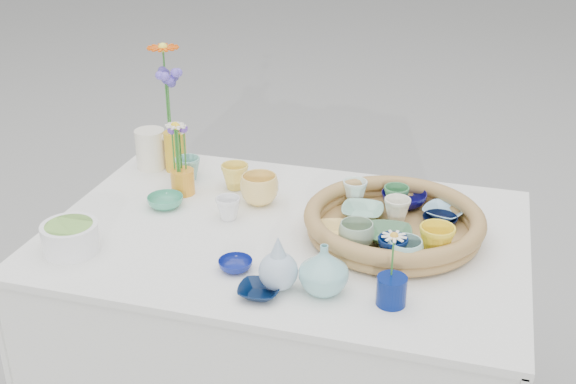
# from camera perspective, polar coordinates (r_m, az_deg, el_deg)

# --- Properties ---
(wicker_tray) EXTENTS (0.47, 0.47, 0.08)m
(wicker_tray) POSITION_cam_1_polar(r_m,az_deg,el_deg) (1.91, 8.35, -2.43)
(wicker_tray) COLOR olive
(wicker_tray) RESTS_ON display_table
(tray_ceramic_0) EXTENTS (0.16, 0.16, 0.04)m
(tray_ceramic_0) POSITION_cam_1_polar(r_m,az_deg,el_deg) (2.05, 9.14, -0.56)
(tray_ceramic_0) COLOR #090846
(tray_ceramic_0) RESTS_ON wicker_tray
(tray_ceramic_1) EXTENTS (0.11, 0.11, 0.03)m
(tray_ceramic_1) POSITION_cam_1_polar(r_m,az_deg,el_deg) (1.95, 11.89, -2.29)
(tray_ceramic_1) COLOR black
(tray_ceramic_1) RESTS_ON wicker_tray
(tray_ceramic_2) EXTENTS (0.12, 0.12, 0.08)m
(tray_ceramic_2) POSITION_cam_1_polar(r_m,az_deg,el_deg) (1.80, 11.64, -3.85)
(tray_ceramic_2) COLOR yellow
(tray_ceramic_2) RESTS_ON wicker_tray
(tray_ceramic_3) EXTENTS (0.13, 0.13, 0.03)m
(tray_ceramic_3) POSITION_cam_1_polar(r_m,az_deg,el_deg) (1.86, 7.96, -3.40)
(tray_ceramic_3) COLOR #41724A
(tray_ceramic_3) RESTS_ON wicker_tray
(tray_ceramic_4) EXTENTS (0.10, 0.10, 0.07)m
(tray_ceramic_4) POSITION_cam_1_polar(r_m,az_deg,el_deg) (1.81, 5.42, -3.46)
(tray_ceramic_4) COLOR #86A488
(tray_ceramic_4) RESTS_ON wicker_tray
(tray_ceramic_5) EXTENTS (0.12, 0.12, 0.03)m
(tray_ceramic_5) POSITION_cam_1_polar(r_m,az_deg,el_deg) (1.97, 5.90, -1.57)
(tray_ceramic_5) COLOR #85BCA4
(tray_ceramic_5) RESTS_ON wicker_tray
(tray_ceramic_6) EXTENTS (0.08, 0.08, 0.07)m
(tray_ceramic_6) POSITION_cam_1_polar(r_m,az_deg,el_deg) (2.04, 5.30, 0.05)
(tray_ceramic_6) COLOR white
(tray_ceramic_6) RESTS_ON wicker_tray
(tray_ceramic_7) EXTENTS (0.09, 0.09, 0.07)m
(tray_ceramic_7) POSITION_cam_1_polar(r_m,az_deg,el_deg) (1.95, 8.61, -1.41)
(tray_ceramic_7) COLOR silver
(tray_ceramic_7) RESTS_ON wicker_tray
(tray_ceramic_8) EXTENTS (0.14, 0.14, 0.03)m
(tray_ceramic_8) POSITION_cam_1_polar(r_m,az_deg,el_deg) (2.01, 12.19, -1.59)
(tray_ceramic_8) COLOR #91C8E7
(tray_ceramic_8) RESTS_ON wicker_tray
(tray_ceramic_9) EXTENTS (0.09, 0.09, 0.07)m
(tray_ceramic_9) POSITION_cam_1_polar(r_m,az_deg,el_deg) (1.76, 8.24, -4.57)
(tray_ceramic_9) COLOR #02123E
(tray_ceramic_9) RESTS_ON wicker_tray
(tray_ceramic_10) EXTENTS (0.13, 0.13, 0.03)m
(tray_ceramic_10) POSITION_cam_1_polar(r_m,az_deg,el_deg) (1.86, 3.92, -3.22)
(tray_ceramic_10) COLOR #E5BB5B
(tray_ceramic_10) RESTS_ON wicker_tray
(tray_ceramic_11) EXTENTS (0.11, 0.11, 0.07)m
(tray_ceramic_11) POSITION_cam_1_polar(r_m,az_deg,el_deg) (1.75, 9.22, -4.76)
(tray_ceramic_11) COLOR #93CBBF
(tray_ceramic_11) RESTS_ON wicker_tray
(tray_ceramic_12) EXTENTS (0.08, 0.08, 0.07)m
(tray_ceramic_12) POSITION_cam_1_polar(r_m,az_deg,el_deg) (2.02, 8.54, -0.45)
(tray_ceramic_12) COLOR #397C49
(tray_ceramic_12) RESTS_ON wicker_tray
(loose_ceramic_0) EXTENTS (0.10, 0.10, 0.08)m
(loose_ceramic_0) POSITION_cam_1_polar(r_m,az_deg,el_deg) (2.16, -4.21, 1.23)
(loose_ceramic_0) COLOR #F0CE4E
(loose_ceramic_0) RESTS_ON display_table
(loose_ceramic_1) EXTENTS (0.13, 0.13, 0.09)m
(loose_ceramic_1) POSITION_cam_1_polar(r_m,az_deg,el_deg) (2.07, -2.28, 0.21)
(loose_ceramic_1) COLOR #F5CE6C
(loose_ceramic_1) RESTS_ON display_table
(loose_ceramic_2) EXTENTS (0.12, 0.12, 0.03)m
(loose_ceramic_2) POSITION_cam_1_polar(r_m,az_deg,el_deg) (2.08, -9.67, -0.76)
(loose_ceramic_2) COLOR #409A75
(loose_ceramic_2) RESTS_ON display_table
(loose_ceramic_3) EXTENTS (0.08, 0.08, 0.06)m
(loose_ceramic_3) POSITION_cam_1_polar(r_m,az_deg,el_deg) (1.99, -4.74, -1.29)
(loose_ceramic_3) COLOR white
(loose_ceramic_3) RESTS_ON display_table
(loose_ceramic_4) EXTENTS (0.11, 0.11, 0.03)m
(loose_ceramic_4) POSITION_cam_1_polar(r_m,az_deg,el_deg) (1.76, -4.17, -5.77)
(loose_ceramic_4) COLOR navy
(loose_ceramic_4) RESTS_ON display_table
(loose_ceramic_5) EXTENTS (0.09, 0.09, 0.07)m
(loose_ceramic_5) POSITION_cam_1_polar(r_m,az_deg,el_deg) (2.24, -7.91, 1.85)
(loose_ceramic_5) COLOR #74B5A6
(loose_ceramic_5) RESTS_ON display_table
(loose_ceramic_6) EXTENTS (0.10, 0.10, 0.02)m
(loose_ceramic_6) POSITION_cam_1_polar(r_m,az_deg,el_deg) (1.66, -2.29, -7.83)
(loose_ceramic_6) COLOR #051432
(loose_ceramic_6) RESTS_ON display_table
(fluted_bowl) EXTENTS (0.17, 0.17, 0.07)m
(fluted_bowl) POSITION_cam_1_polar(r_m,az_deg,el_deg) (1.90, -16.81, -3.47)
(fluted_bowl) COLOR white
(fluted_bowl) RESTS_ON display_table
(bud_vase_paleblue) EXTENTS (0.12, 0.12, 0.14)m
(bud_vase_paleblue) POSITION_cam_1_polar(r_m,az_deg,el_deg) (1.66, -0.78, -5.56)
(bud_vase_paleblue) COLOR #A2B9CC
(bud_vase_paleblue) RESTS_ON display_table
(bud_vase_seafoam) EXTENTS (0.13, 0.13, 0.12)m
(bud_vase_seafoam) POSITION_cam_1_polar(r_m,az_deg,el_deg) (1.65, 2.84, -6.07)
(bud_vase_seafoam) COLOR #81C0BD
(bud_vase_seafoam) RESTS_ON display_table
(bud_vase_cobalt) EXTENTS (0.09, 0.09, 0.07)m
(bud_vase_cobalt) POSITION_cam_1_polar(r_m,az_deg,el_deg) (1.64, 8.18, -7.72)
(bud_vase_cobalt) COLOR #04165B
(bud_vase_cobalt) RESTS_ON display_table
(single_daisy) EXTENTS (0.06, 0.06, 0.12)m
(single_daisy) POSITION_cam_1_polar(r_m,az_deg,el_deg) (1.60, 8.27, -5.00)
(single_daisy) COLOR white
(single_daisy) RESTS_ON bud_vase_cobalt
(tall_vase_yellow) EXTENTS (0.08, 0.08, 0.13)m
(tall_vase_yellow) POSITION_cam_1_polar(r_m,az_deg,el_deg) (2.30, -8.88, 3.22)
(tall_vase_yellow) COLOR gold
(tall_vase_yellow) RESTS_ON display_table
(gerbera) EXTENTS (0.14, 0.14, 0.29)m
(gerbera) POSITION_cam_1_polar(r_m,az_deg,el_deg) (2.23, -9.61, 7.87)
(gerbera) COLOR #E64B03
(gerbera) RESTS_ON tall_vase_yellow
(hydrangea) EXTENTS (0.07, 0.07, 0.24)m
(hydrangea) POSITION_cam_1_polar(r_m,az_deg,el_deg) (2.24, -9.37, 6.69)
(hydrangea) COLOR #473C9A
(hydrangea) RESTS_ON tall_vase_yellow
(white_pitcher) EXTENTS (0.14, 0.10, 0.13)m
(white_pitcher) POSITION_cam_1_polar(r_m,az_deg,el_deg) (2.33, -10.80, 3.36)
(white_pitcher) COLOR silver
(white_pitcher) RESTS_ON display_table
(daisy_cup) EXTENTS (0.09, 0.09, 0.07)m
(daisy_cup) POSITION_cam_1_polar(r_m,az_deg,el_deg) (2.15, -8.32, 0.80)
(daisy_cup) COLOR orange
(daisy_cup) RESTS_ON display_table
(daisy_posy) EXTENTS (0.09, 0.09, 0.16)m
(daisy_posy) POSITION_cam_1_polar(r_m,az_deg,el_deg) (2.10, -8.73, 3.75)
(daisy_posy) COLOR silver
(daisy_posy) RESTS_ON daisy_cup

